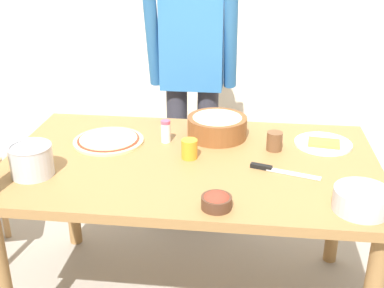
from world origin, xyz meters
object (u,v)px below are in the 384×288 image
Objects in this scene: mixing_bowl_steel at (362,200)px; cup_small_brown at (274,141)px; salt_shaker at (166,131)px; plate_with_slice at (323,143)px; pizza_raw_on_board at (109,140)px; popcorn_bowl at (217,125)px; dining_table at (191,178)px; small_sauce_bowl at (217,201)px; cup_orange at (189,149)px; person_cook at (192,71)px; chef_knife at (276,170)px; steel_pot at (31,160)px.

mixing_bowl_steel is 0.56m from cup_small_brown.
plate_with_slice is at bearing 3.82° from salt_shaker.
cup_small_brown is 0.50m from salt_shaker.
pizza_raw_on_board is 0.51m from popcorn_bowl.
dining_table is 14.55× the size of small_sauce_bowl.
salt_shaker is (-0.23, -0.09, -0.01)m from popcorn_bowl.
cup_orange reaches higher than dining_table.
pizza_raw_on_board is 1.25× the size of plate_with_slice.
person_cook reaches higher than chef_knife.
salt_shaker is (-0.14, 0.17, 0.14)m from dining_table.
small_sauce_bowl reaches higher than chef_knife.
chef_knife is (0.50, -0.25, -0.05)m from salt_shaker.
salt_shaker is (-0.78, 0.51, 0.01)m from mixing_bowl_steel.
person_cook reaches higher than plate_with_slice.
cup_small_brown is at bearing -24.14° from popcorn_bowl.
mixing_bowl_steel is (0.73, -1.10, -0.14)m from person_cook.
chef_knife is (0.36, -0.07, 0.10)m from dining_table.
salt_shaker is at bearing 128.25° from dining_table.
pizza_raw_on_board is at bearing 135.86° from small_sauce_bowl.
small_sauce_bowl is (-0.51, -0.05, -0.01)m from mixing_bowl_steel.
person_cook is at bearing 123.61° from mixing_bowl_steel.
steel_pot is (-0.61, -0.22, 0.16)m from dining_table.
person_cook is 19.06× the size of cup_small_brown.
cup_orange is at bearing -160.59° from plate_with_slice.
salt_shaker is at bearing 116.27° from small_sauce_bowl.
small_sauce_bowl is at bearing -174.69° from mixing_bowl_steel.
steel_pot is 1.04m from cup_small_brown.
person_cook is 0.60m from salt_shaker.
plate_with_slice is 0.93× the size of popcorn_bowl.
mixing_bowl_steel is 0.70× the size of chef_knife.
chef_knife is (0.27, -0.33, -0.05)m from popcorn_bowl.
plate_with_slice is at bearing 52.71° from chef_knife.
small_sauce_bowl is 0.57m from cup_small_brown.
pizza_raw_on_board is at bearing -172.48° from salt_shaker.
cup_orange is 1.00× the size of cup_small_brown.
pizza_raw_on_board is 0.75m from small_sauce_bowl.
person_cook is 15.28× the size of salt_shaker.
plate_with_slice is at bearing 53.73° from small_sauce_bowl.
cup_orange is (0.08, -0.74, -0.14)m from person_cook.
plate_with_slice is at bearing 20.13° from steel_pot.
popcorn_bowl reaches higher than salt_shaker.
small_sauce_bowl is at bearing -12.61° from steel_pot.
dining_table is 18.82× the size of cup_orange.
cup_small_brown is at bearing 20.28° from steel_pot.
dining_table is at bearing 152.30° from mixing_bowl_steel.
cup_orange and cup_small_brown have the same top height.
chef_knife is at bearing -13.09° from cup_orange.
popcorn_bowl reaches higher than dining_table.
dining_table is 0.67m from steel_pot.
steel_pot is 0.65m from cup_orange.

